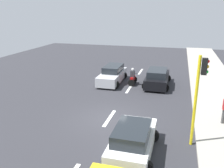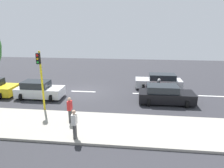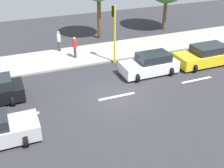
# 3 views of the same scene
# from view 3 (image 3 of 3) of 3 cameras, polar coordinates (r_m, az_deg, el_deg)

# --- Properties ---
(ground_plane) EXTENTS (40.00, 60.00, 0.10)m
(ground_plane) POSITION_cam_3_polar(r_m,az_deg,el_deg) (17.84, 0.97, -2.64)
(ground_plane) COLOR #2D2D33
(sidewalk) EXTENTS (4.00, 60.00, 0.15)m
(sidewalk) POSITION_cam_3_polar(r_m,az_deg,el_deg) (23.71, -5.57, 5.79)
(sidewalk) COLOR #9E998E
(sidewalk) RESTS_ON ground
(lane_stripe_north) EXTENTS (0.20, 2.40, 0.01)m
(lane_stripe_north) POSITION_cam_3_polar(r_m,az_deg,el_deg) (20.60, 16.57, 0.80)
(lane_stripe_north) COLOR white
(lane_stripe_north) RESTS_ON ground
(lane_stripe_mid) EXTENTS (0.20, 2.40, 0.01)m
(lane_stripe_mid) POSITION_cam_3_polar(r_m,az_deg,el_deg) (17.81, 0.97, -2.49)
(lane_stripe_mid) COLOR white
(lane_stripe_mid) RESTS_ON ground
(lane_stripe_south) EXTENTS (0.20, 2.40, 0.01)m
(lane_stripe_south) POSITION_cam_3_polar(r_m,az_deg,el_deg) (16.80, -18.40, -6.27)
(lane_stripe_south) COLOR white
(lane_stripe_south) RESTS_ON ground
(car_white) EXTENTS (2.18, 4.04, 1.52)m
(car_white) POSITION_cam_3_polar(r_m,az_deg,el_deg) (20.52, 7.60, 3.87)
(car_white) COLOR white
(car_white) RESTS_ON ground
(car_yellow_cab) EXTENTS (2.34, 4.51, 1.52)m
(car_yellow_cab) POSITION_cam_3_polar(r_m,az_deg,el_deg) (22.96, 18.14, 5.41)
(car_yellow_cab) COLOR yellow
(car_yellow_cab) RESTS_ON ground
(pedestrian_near_signal) EXTENTS (0.40, 0.24, 1.69)m
(pedestrian_near_signal) POSITION_cam_3_polar(r_m,az_deg,el_deg) (24.39, -10.60, 8.57)
(pedestrian_near_signal) COLOR #3F3F3F
(pedestrian_near_signal) RESTS_ON sidewalk
(pedestrian_by_tree) EXTENTS (0.40, 0.24, 1.69)m
(pedestrian_by_tree) POSITION_cam_3_polar(r_m,az_deg,el_deg) (22.84, -7.47, 7.44)
(pedestrian_by_tree) COLOR #3F3F3F
(pedestrian_by_tree) RESTS_ON sidewalk
(traffic_light_corner) EXTENTS (0.49, 0.24, 4.50)m
(traffic_light_corner) POSITION_cam_3_polar(r_m,az_deg,el_deg) (21.36, 0.46, 11.50)
(traffic_light_corner) COLOR yellow
(traffic_light_corner) RESTS_ON ground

